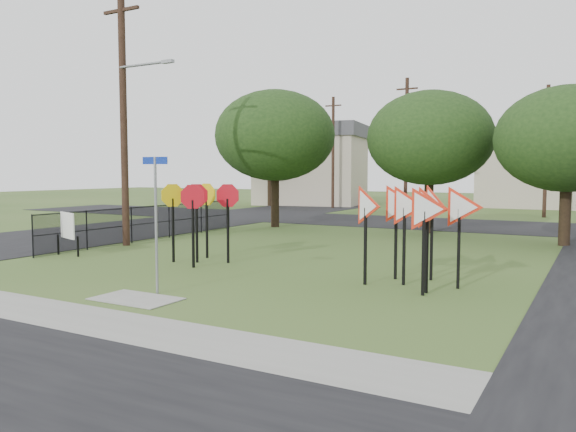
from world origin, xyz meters
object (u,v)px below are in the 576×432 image
object	(u,v)px
info_board	(67,227)
stop_sign_cluster	(199,204)
street_name_sign	(156,217)
yield_sign_cluster	(415,211)

from	to	relation	value
info_board	stop_sign_cluster	bearing A→B (deg)	12.44
stop_sign_cluster	info_board	world-z (taller)	stop_sign_cluster
street_name_sign	info_board	size ratio (longest dim) A/B	2.16
yield_sign_cluster	info_board	size ratio (longest dim) A/B	2.18
street_name_sign	yield_sign_cluster	world-z (taller)	street_name_sign
stop_sign_cluster	yield_sign_cluster	world-z (taller)	yield_sign_cluster
info_board	yield_sign_cluster	bearing A→B (deg)	3.58
info_board	street_name_sign	bearing A→B (deg)	-24.11
street_name_sign	yield_sign_cluster	size ratio (longest dim) A/B	0.99
stop_sign_cluster	info_board	distance (m)	5.16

